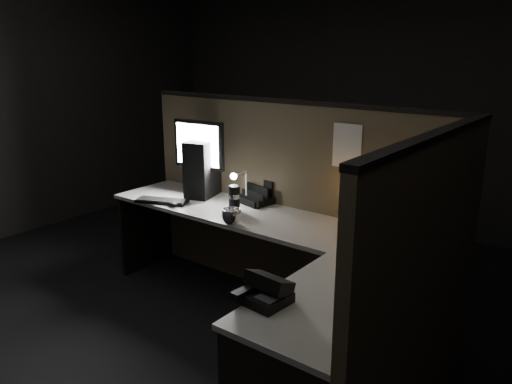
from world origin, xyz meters
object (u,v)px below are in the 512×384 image
Objects in this scene: pc_tower at (206,167)px; lava_lamp at (349,202)px; monitor at (199,151)px; desk_phone at (265,291)px; keyboard at (162,201)px.

lava_lamp is at bearing -17.31° from pc_tower.
monitor is 1.42× the size of lava_lamp.
monitor reaches higher than desk_phone.
monitor is 2.46× the size of desk_phone.
keyboard is at bearing -109.91° from monitor.
desk_phone is at bearing -54.69° from pc_tower.
pc_tower reaches higher than desk_phone.
keyboard is 0.95× the size of lava_lamp.
monitor is 1.34m from lava_lamp.
desk_phone reaches higher than keyboard.
keyboard is 1.76m from desk_phone.
desk_phone is (1.58, -0.78, 0.04)m from keyboard.
monitor reaches higher than lava_lamp.
lava_lamp is 1.74× the size of desk_phone.
monitor is 0.50m from keyboard.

